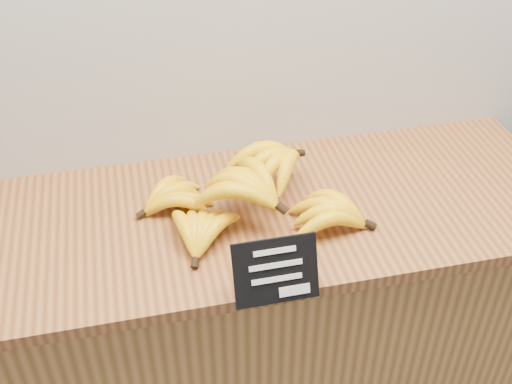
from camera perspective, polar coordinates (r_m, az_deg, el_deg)
The scene contains 4 objects.
counter at distance 1.82m, azimuth -0.35°, elevation -13.36°, with size 1.46×0.50×0.90m, color #AB7437.
counter_top at distance 1.49m, azimuth -0.42°, elevation -2.04°, with size 1.51×0.54×0.03m, color #91592D.
chalkboard_sign at distance 1.24m, azimuth 1.78°, elevation -7.05°, with size 0.17×0.01×0.13m, color black.
banana_pile at distance 1.42m, azimuth -0.86°, elevation -0.53°, with size 0.50×0.36×0.13m.
Camera 1 is at (-0.27, 1.63, 1.87)m, focal length 45.00 mm.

